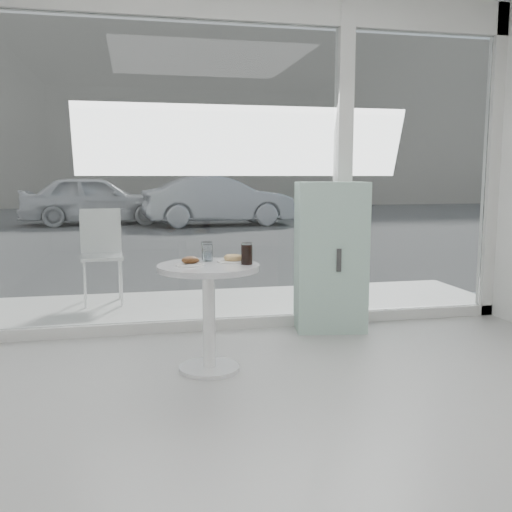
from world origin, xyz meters
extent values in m
plane|color=#969694|center=(0.00, 0.00, 0.00)|extent=(6.00, 6.00, 0.00)
cube|color=silver|center=(0.00, 3.00, 2.85)|extent=(5.00, 0.12, 0.30)
cube|color=silver|center=(0.00, 3.00, 0.05)|extent=(5.00, 0.12, 0.10)
cube|color=silver|center=(2.44, 3.00, 1.50)|extent=(0.12, 0.12, 3.00)
cube|color=silver|center=(0.90, 3.00, 1.50)|extent=(0.14, 0.14, 3.00)
cube|color=white|center=(-0.77, 3.00, 1.40)|extent=(3.21, 0.02, 2.60)
cube|color=white|center=(1.67, 3.00, 1.40)|extent=(1.41, 0.02, 2.60)
cylinder|color=white|center=(-0.50, 1.90, 0.01)|extent=(0.44, 0.44, 0.03)
cylinder|color=white|center=(-0.50, 1.90, 0.37)|extent=(0.09, 0.09, 0.70)
cylinder|color=white|center=(-0.50, 1.90, 0.75)|extent=(0.72, 0.72, 0.04)
cube|color=silver|center=(0.00, 3.80, 0.03)|extent=(5.60, 1.60, 0.05)
cube|color=#3A3A3A|center=(0.00, 16.00, 0.00)|extent=(40.00, 24.00, 0.00)
cube|color=gray|center=(0.00, 25.00, 4.00)|extent=(40.00, 2.00, 8.00)
cube|color=#8EB5A4|center=(0.72, 2.78, 0.67)|extent=(0.67, 0.50, 1.34)
cube|color=#333333|center=(0.72, 2.56, 0.67)|extent=(0.04, 0.03, 0.20)
cylinder|color=white|center=(-1.51, 3.91, 0.29)|extent=(0.03, 0.03, 0.48)
cylinder|color=white|center=(-1.15, 3.94, 0.29)|extent=(0.03, 0.03, 0.48)
cylinder|color=white|center=(-1.54, 4.27, 0.29)|extent=(0.03, 0.03, 0.48)
cylinder|color=white|center=(-1.18, 4.30, 0.29)|extent=(0.03, 0.03, 0.48)
cube|color=white|center=(-1.34, 4.11, 0.54)|extent=(0.46, 0.46, 0.03)
cube|color=white|center=(-1.36, 4.31, 0.80)|extent=(0.43, 0.05, 0.48)
imported|color=silver|center=(-2.08, 15.06, 0.71)|extent=(4.27, 1.97, 1.42)
imported|color=#A2A4AA|center=(1.35, 13.94, 0.69)|extent=(4.33, 1.82, 1.39)
cylinder|color=silver|center=(-0.63, 1.87, 0.78)|extent=(0.20, 0.20, 0.01)
cube|color=silver|center=(-0.61, 1.86, 0.79)|extent=(0.11, 0.10, 0.00)
ellipsoid|color=#3E2411|center=(-0.63, 1.87, 0.81)|extent=(0.12, 0.10, 0.05)
ellipsoid|color=#3E2411|center=(-0.59, 1.89, 0.81)|extent=(0.06, 0.06, 0.03)
cylinder|color=silver|center=(-0.31, 1.97, 0.78)|extent=(0.23, 0.23, 0.01)
torus|color=#AA854E|center=(-0.31, 1.97, 0.80)|extent=(0.13, 0.13, 0.05)
cylinder|color=white|center=(-0.48, 2.06, 0.83)|extent=(0.08, 0.08, 0.12)
cylinder|color=white|center=(-0.48, 2.06, 0.81)|extent=(0.06, 0.06, 0.07)
cylinder|color=white|center=(-0.48, 2.15, 0.84)|extent=(0.08, 0.08, 0.13)
cylinder|color=white|center=(-0.48, 2.15, 0.81)|extent=(0.07, 0.07, 0.07)
cylinder|color=white|center=(-0.23, 1.85, 0.85)|extent=(0.08, 0.08, 0.15)
cylinder|color=black|center=(-0.23, 1.85, 0.84)|extent=(0.07, 0.07, 0.14)
camera|label=1|loc=(-1.00, -2.04, 1.39)|focal=40.00mm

